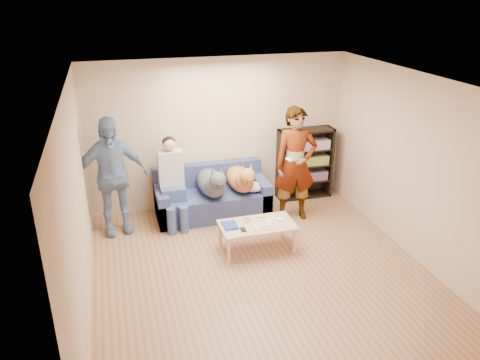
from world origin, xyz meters
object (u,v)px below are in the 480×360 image
object	(u,v)px
coffee_table	(257,227)
dog_tan	(241,179)
person_standing_left	(111,176)
sofa	(212,198)
camera_silver	(247,220)
notebook_blue	(230,225)
person_seated	(172,179)
bookshelf	(305,162)
dog_gray	(212,183)
person_standing_right	(296,164)

from	to	relation	value
coffee_table	dog_tan	bearing A→B (deg)	85.13
person_standing_left	sofa	distance (m)	1.75
camera_silver	coffee_table	bearing A→B (deg)	-45.00
notebook_blue	coffee_table	bearing A→B (deg)	-7.13
person_seated	camera_silver	bearing A→B (deg)	-50.09
bookshelf	person_standing_left	bearing A→B (deg)	-172.65
camera_silver	dog_tan	distance (m)	1.14
dog_gray	bookshelf	xyz separation A→B (m)	(1.82, 0.43, 0.03)
person_standing_left	bookshelf	size ratio (longest dim) A/B	1.46
sofa	dog_gray	world-z (taller)	dog_gray
person_standing_left	coffee_table	size ratio (longest dim) A/B	1.72
notebook_blue	dog_tan	distance (m)	1.29
person_standing_right	bookshelf	distance (m)	0.94
sofa	dog_tan	world-z (taller)	dog_tan
person_standing_right	camera_silver	xyz separation A→B (m)	(-1.04, -0.72, -0.51)
person_standing_left	camera_silver	xyz separation A→B (m)	(1.87, -1.04, -0.50)
person_standing_left	dog_tan	distance (m)	2.12
person_standing_left	coffee_table	xyz separation A→B (m)	(1.99, -1.16, -0.58)
person_standing_right	dog_tan	world-z (taller)	person_standing_right
sofa	coffee_table	world-z (taller)	sofa
person_standing_left	camera_silver	bearing A→B (deg)	-37.40
sofa	bookshelf	size ratio (longest dim) A/B	1.46
dog_tan	coffee_table	distance (m)	1.25
notebook_blue	dog_tan	world-z (taller)	dog_tan
notebook_blue	dog_tan	bearing A→B (deg)	66.72
dog_gray	dog_tan	world-z (taller)	dog_gray
notebook_blue	coffee_table	size ratio (longest dim) A/B	0.24
bookshelf	notebook_blue	bearing A→B (deg)	-139.66
person_standing_left	dog_tan	size ratio (longest dim) A/B	1.62
sofa	camera_silver	bearing A→B (deg)	-78.18
person_standing_right	bookshelf	xyz separation A→B (m)	(0.50, 0.75, -0.28)
dog_tan	coffee_table	xyz separation A→B (m)	(-0.10, -1.22, -0.27)
person_seated	coffee_table	size ratio (longest dim) A/B	1.34
bookshelf	person_standing_right	bearing A→B (deg)	-123.47
notebook_blue	person_standing_left	bearing A→B (deg)	145.17
person_standing_right	notebook_blue	bearing A→B (deg)	-142.52
camera_silver	dog_gray	size ratio (longest dim) A/B	0.09
sofa	dog_tan	xyz separation A→B (m)	(0.48, -0.14, 0.36)
person_standing_left	sofa	world-z (taller)	person_standing_left
camera_silver	dog_tan	xyz separation A→B (m)	(0.22, 1.10, 0.20)
person_standing_right	person_seated	size ratio (longest dim) A/B	1.30
person_standing_right	camera_silver	bearing A→B (deg)	-138.72
camera_silver	dog_gray	world-z (taller)	dog_gray
notebook_blue	camera_silver	world-z (taller)	camera_silver
dog_gray	bookshelf	world-z (taller)	bookshelf
person_standing_left	dog_tan	bearing A→B (deg)	-6.62
person_standing_right	camera_silver	distance (m)	1.37
dog_gray	notebook_blue	bearing A→B (deg)	-89.75
coffee_table	dog_gray	bearing A→B (deg)	109.14
person_standing_left	person_standing_right	bearing A→B (deg)	-14.57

